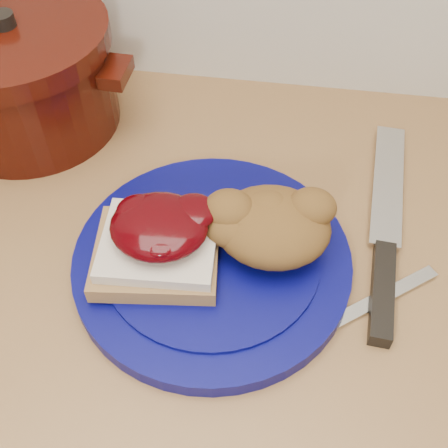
# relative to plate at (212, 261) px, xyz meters

# --- Properties ---
(base_cabinet) EXTENTS (4.00, 0.60, 0.86)m
(base_cabinet) POSITION_rel_plate_xyz_m (-0.05, 0.04, -0.48)
(base_cabinet) COLOR beige
(base_cabinet) RESTS_ON floor
(plate) EXTENTS (0.30, 0.30, 0.02)m
(plate) POSITION_rel_plate_xyz_m (0.00, 0.00, 0.00)
(plate) COLOR #050652
(plate) RESTS_ON wood_countertop
(sandwich) EXTENTS (0.14, 0.12, 0.06)m
(sandwich) POSITION_rel_plate_xyz_m (-0.05, -0.01, 0.04)
(sandwich) COLOR olive
(sandwich) RESTS_ON plate
(stuffing_mound) EXTENTS (0.12, 0.11, 0.06)m
(stuffing_mound) POSITION_rel_plate_xyz_m (0.06, 0.02, 0.04)
(stuffing_mound) COLOR brown
(stuffing_mound) RESTS_ON plate
(chef_knife) EXTENTS (0.05, 0.32, 0.02)m
(chef_knife) POSITION_rel_plate_xyz_m (0.18, 0.03, -0.00)
(chef_knife) COLOR black
(chef_knife) RESTS_ON wood_countertop
(butter_knife) EXTENTS (0.16, 0.13, 0.00)m
(butter_knife) POSITION_rel_plate_xyz_m (0.16, -0.03, -0.01)
(butter_knife) COLOR silver
(butter_knife) RESTS_ON wood_countertop
(dutch_oven) EXTENTS (0.29, 0.25, 0.16)m
(dutch_oven) POSITION_rel_plate_xyz_m (-0.28, 0.21, 0.06)
(dutch_oven) COLOR #320B05
(dutch_oven) RESTS_ON wood_countertop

